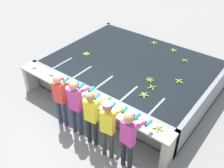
{
  "coord_description": "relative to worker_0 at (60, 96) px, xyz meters",
  "views": [
    {
      "loc": [
        3.84,
        -3.66,
        5.2
      ],
      "look_at": [
        0.0,
        1.32,
        0.63
      ],
      "focal_mm": 42.0,
      "sensor_mm": 36.0,
      "label": 1
    }
  ],
  "objects": [
    {
      "name": "ground_plane",
      "position": [
        0.45,
        0.28,
        -0.98
      ],
      "size": [
        80.0,
        80.0,
        0.0
      ],
      "primitive_type": "plane",
      "color": "gray",
      "rests_on": "ground"
    },
    {
      "name": "wash_tank",
      "position": [
        0.45,
        2.67,
        -0.54
      ],
      "size": [
        5.1,
        3.91,
        0.9
      ],
      "color": "gray",
      "rests_on": "ground"
    },
    {
      "name": "work_ledge",
      "position": [
        0.45,
        0.51,
        -0.33
      ],
      "size": [
        5.1,
        0.45,
        0.9
      ],
      "color": "#A8A393",
      "rests_on": "ground"
    },
    {
      "name": "worker_0",
      "position": [
        0.0,
        0.0,
        0.0
      ],
      "size": [
        0.47,
        0.73,
        1.64
      ],
      "color": "navy",
      "rests_on": "ground"
    },
    {
      "name": "worker_1",
      "position": [
        0.55,
        0.01,
        0.03
      ],
      "size": [
        0.47,
        0.74,
        1.69
      ],
      "color": "navy",
      "rests_on": "ground"
    },
    {
      "name": "worker_2",
      "position": [
        1.1,
        -0.02,
        -0.01
      ],
      "size": [
        0.46,
        0.73,
        1.62
      ],
      "color": "#1E2328",
      "rests_on": "ground"
    },
    {
      "name": "worker_3",
      "position": [
        1.65,
        -0.09,
        0.03
      ],
      "size": [
        0.47,
        0.74,
        1.66
      ],
      "color": "#38383D",
      "rests_on": "ground"
    },
    {
      "name": "worker_4",
      "position": [
        2.21,
        -0.08,
        0.01
      ],
      "size": [
        0.44,
        0.73,
        1.65
      ],
      "color": "#1E2328",
      "rests_on": "ground"
    },
    {
      "name": "banana_bunch_floating_0",
      "position": [
        1.66,
        1.42,
        -0.06
      ],
      "size": [
        0.28,
        0.27,
        0.08
      ],
      "color": "#9EC642",
      "rests_on": "wash_tank"
    },
    {
      "name": "banana_bunch_floating_1",
      "position": [
        1.65,
        1.83,
        -0.06
      ],
      "size": [
        0.25,
        0.25,
        0.08
      ],
      "color": "#7FAD33",
      "rests_on": "wash_tank"
    },
    {
      "name": "banana_bunch_floating_2",
      "position": [
        1.42,
        2.11,
        -0.06
      ],
      "size": [
        0.28,
        0.28,
        0.08
      ],
      "color": "#75A333",
      "rests_on": "wash_tank"
    },
    {
      "name": "banana_bunch_floating_3",
      "position": [
        0.36,
        4.18,
        -0.06
      ],
      "size": [
        0.27,
        0.28,
        0.08
      ],
      "color": "#8CB738",
      "rests_on": "wash_tank"
    },
    {
      "name": "banana_bunch_floating_4",
      "position": [
        2.11,
        2.56,
        -0.06
      ],
      "size": [
        0.28,
        0.28,
        0.08
      ],
      "color": "#9EC642",
      "rests_on": "wash_tank"
    },
    {
      "name": "banana_bunch_floating_5",
      "position": [
        -1.02,
        2.12,
        -0.06
      ],
      "size": [
        0.28,
        0.28,
        0.08
      ],
      "color": "#93BC3D",
      "rests_on": "wash_tank"
    },
    {
      "name": "banana_bunch_floating_6",
      "position": [
        1.76,
        3.71,
        -0.06
      ],
      "size": [
        0.27,
        0.27,
        0.08
      ],
      "color": "#75A333",
      "rests_on": "wash_tank"
    },
    {
      "name": "banana_bunch_floating_7",
      "position": [
        1.16,
        4.11,
        -0.06
      ],
      "size": [
        0.27,
        0.27,
        0.08
      ],
      "color": "#93BC3D",
      "rests_on": "wash_tank"
    },
    {
      "name": "banana_bunch_ledge_0",
      "position": [
        -0.32,
        0.48,
        -0.06
      ],
      "size": [
        0.27,
        0.28,
        0.08
      ],
      "color": "#75A333",
      "rests_on": "work_ledge"
    },
    {
      "name": "banana_bunch_ledge_1",
      "position": [
        2.56,
        0.57,
        -0.06
      ],
      "size": [
        0.27,
        0.28,
        0.08
      ],
      "color": "#9EC642",
      "rests_on": "work_ledge"
    },
    {
      "name": "banana_bunch_ledge_2",
      "position": [
        1.92,
        0.53,
        -0.06
      ],
      "size": [
        0.28,
        0.28,
        0.08
      ],
      "color": "#75A333",
      "rests_on": "work_ledge"
    },
    {
      "name": "knife_0",
      "position": [
        -1.65,
        0.56,
        -0.07
      ],
      "size": [
        0.24,
        0.3,
        0.02
      ],
      "color": "silver",
      "rests_on": "work_ledge"
    },
    {
      "name": "knife_1",
      "position": [
        -0.9,
        0.56,
        -0.07
      ],
      "size": [
        0.35,
        0.1,
        0.02
      ],
      "color": "silver",
      "rests_on": "work_ledge"
    }
  ]
}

